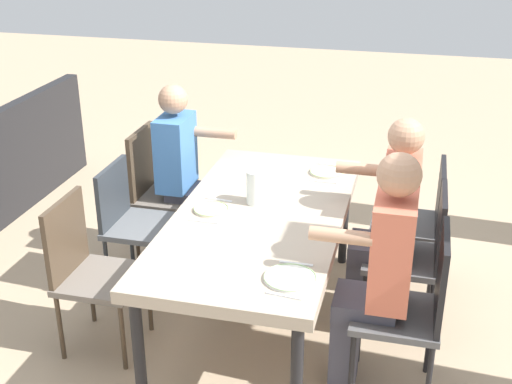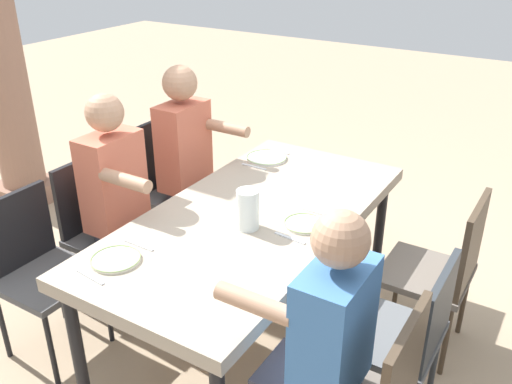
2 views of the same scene
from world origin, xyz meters
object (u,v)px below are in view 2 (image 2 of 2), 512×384
object	(u,v)px
chair_mid_south	(404,332)
chair_east_north	(170,183)
chair_east_south	(443,266)
plate_2	(266,158)
diner_woman_green	(192,164)
plate_1	(304,224)
dining_table	(253,224)
diner_man_white	(315,352)
chair_mid_north	(104,224)
chair_west_north	(36,264)
plate_0	(116,259)
diner_guest_third	(123,204)
water_pitcher	(248,211)

from	to	relation	value
chair_mid_south	chair_east_north	size ratio (longest dim) A/B	0.92
chair_east_south	plate_2	distance (m)	1.26
diner_woman_green	plate_2	xyz separation A→B (m)	(0.25, -0.40, 0.04)
plate_1	dining_table	bearing A→B (deg)	95.97
chair_east_north	diner_man_white	size ratio (longest dim) A/B	0.74
chair_east_north	diner_woman_green	xyz separation A→B (m)	(0.00, -0.19, 0.18)
chair_mid_north	chair_mid_south	xyz separation A→B (m)	(-0.00, -1.79, -0.00)
dining_table	chair_mid_south	size ratio (longest dim) A/B	2.21
chair_west_north	chair_east_north	bearing A→B (deg)	0.31
dining_table	diner_woman_green	xyz separation A→B (m)	(0.41, 0.71, 0.03)
chair_mid_south	plate_0	distance (m)	1.30
plate_0	dining_table	bearing A→B (deg)	-22.13
chair_east_north	plate_2	size ratio (longest dim) A/B	3.74
chair_east_south	diner_man_white	xyz separation A→B (m)	(-1.09, 0.21, 0.17)
diner_man_white	plate_1	bearing A→B (deg)	30.03
chair_west_north	plate_1	distance (m)	1.40
chair_mid_north	diner_woman_green	distance (m)	0.67
diner_woman_green	diner_guest_third	bearing A→B (deg)	179.54
chair_mid_south	plate_0	world-z (taller)	chair_mid_south
chair_mid_north	plate_2	bearing A→B (deg)	-34.05
dining_table	chair_east_south	world-z (taller)	chair_east_south
plate_2	water_pitcher	world-z (taller)	water_pitcher
dining_table	plate_1	size ratio (longest dim) A/B	9.44
chair_east_south	diner_guest_third	bearing A→B (deg)	110.83
dining_table	chair_east_north	size ratio (longest dim) A/B	2.03
plate_2	dining_table	bearing A→B (deg)	-154.84
diner_man_white	plate_0	xyz separation A→B (m)	(-0.01, 0.98, 0.08)
diner_guest_third	plate_1	size ratio (longest dim) A/B	6.45
chair_mid_south	diner_man_white	distance (m)	0.54
chair_east_south	plate_2	world-z (taller)	chair_east_south
plate_1	plate_2	size ratio (longest dim) A/B	0.80
chair_mid_north	chair_east_south	xyz separation A→B (m)	(0.61, -1.80, -0.01)
chair_west_north	diner_man_white	bearing A→B (deg)	-90.11
chair_west_north	chair_mid_south	world-z (taller)	chair_west_north
plate_0	diner_man_white	bearing A→B (deg)	-89.28
diner_man_white	plate_0	world-z (taller)	diner_man_white
diner_woman_green	plate_0	world-z (taller)	diner_woman_green
diner_man_white	chair_mid_north	bearing A→B (deg)	73.20
diner_guest_third	plate_0	bearing A→B (deg)	-138.69
chair_west_north	diner_woman_green	distance (m)	1.13
chair_mid_north	diner_guest_third	bearing A→B (deg)	-90.90
chair_east_north	plate_2	distance (m)	0.68
plate_1	chair_west_north	bearing A→B (deg)	121.07
chair_west_north	chair_east_south	distance (m)	2.10
chair_mid_south	plate_2	bearing A→B (deg)	54.26
chair_mid_south	chair_east_north	world-z (taller)	chair_east_north
chair_mid_south	plate_0	bearing A→B (deg)	112.76
chair_east_north	water_pitcher	xyz separation A→B (m)	(-0.54, -0.96, 0.30)
chair_west_north	plate_0	size ratio (longest dim) A/B	3.98
chair_mid_north	diner_guest_third	xyz separation A→B (m)	(-0.00, -0.18, 0.18)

